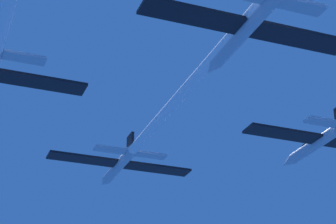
% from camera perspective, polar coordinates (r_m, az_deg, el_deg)
% --- Properties ---
extents(jet_lead, '(17.75, 60.80, 2.94)m').
position_cam_1_polar(jet_lead, '(66.27, 0.35, 0.59)').
color(jet_lead, '#B2BAC6').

